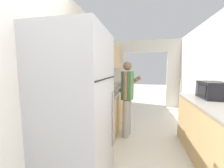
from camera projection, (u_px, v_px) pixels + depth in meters
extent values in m
cube|color=white|center=(82.00, 78.00, 2.60)|extent=(0.06, 7.08, 2.50)
cube|color=tan|center=(105.00, 54.00, 3.49)|extent=(0.32, 3.17, 0.71)
cube|color=white|center=(116.00, 79.00, 5.48)|extent=(0.65, 0.06, 2.05)
cube|color=white|center=(176.00, 80.00, 5.04)|extent=(0.65, 0.06, 2.05)
cube|color=white|center=(146.00, 46.00, 5.12)|extent=(2.86, 0.06, 0.45)
cube|color=tan|center=(105.00, 114.00, 3.03)|extent=(0.60, 1.97, 0.88)
cube|color=gray|center=(104.00, 93.00, 2.98)|extent=(0.62, 1.98, 0.03)
cube|color=tan|center=(118.00, 96.00, 4.93)|extent=(0.60, 0.46, 0.88)
cube|color=gray|center=(119.00, 84.00, 4.89)|extent=(0.62, 0.47, 0.03)
cube|color=#9EA3A8|center=(104.00, 93.00, 2.96)|extent=(0.42, 0.44, 0.00)
cube|color=#B7B7BC|center=(77.00, 113.00, 1.59)|extent=(0.70, 0.83, 1.85)
cube|color=black|center=(107.00, 78.00, 1.47)|extent=(0.01, 0.80, 0.01)
cylinder|color=#99999E|center=(113.00, 119.00, 1.79)|extent=(0.02, 0.02, 0.74)
cube|color=#B7B7BC|center=(116.00, 99.00, 4.35)|extent=(0.62, 0.74, 0.92)
cube|color=black|center=(126.00, 100.00, 4.28)|extent=(0.01, 0.50, 0.28)
cylinder|color=#B7B7BC|center=(126.00, 93.00, 4.25)|extent=(0.02, 0.59, 0.02)
cube|color=#B7B7BC|center=(107.00, 83.00, 4.34)|extent=(0.04, 0.74, 0.14)
cylinder|color=#232328|center=(119.00, 86.00, 4.11)|extent=(0.16, 0.16, 0.01)
cylinder|color=#232328|center=(120.00, 85.00, 4.43)|extent=(0.16, 0.16, 0.01)
cylinder|color=#232328|center=(111.00, 86.00, 4.16)|extent=(0.16, 0.16, 0.01)
cylinder|color=#232328|center=(113.00, 85.00, 4.48)|extent=(0.16, 0.16, 0.01)
cylinder|color=#9E9E9E|center=(126.00, 119.00, 2.84)|extent=(0.16, 0.16, 0.79)
cylinder|color=#9E9E9E|center=(128.00, 116.00, 2.99)|extent=(0.16, 0.16, 0.79)
cube|color=#4C844C|center=(127.00, 86.00, 2.84)|extent=(0.25, 0.25, 0.59)
cylinder|color=#8C664C|center=(125.00, 86.00, 2.71)|extent=(0.10, 0.10, 0.56)
cylinder|color=#8C664C|center=(129.00, 84.00, 2.97)|extent=(0.51, 0.19, 0.39)
sphere|color=#8C664C|center=(128.00, 66.00, 2.79)|extent=(0.18, 0.18, 0.18)
cube|color=black|center=(212.00, 90.00, 2.36)|extent=(0.34, 0.48, 0.29)
cube|color=black|center=(202.00, 90.00, 2.34)|extent=(0.01, 0.29, 0.20)
cube|color=#38383D|center=(197.00, 89.00, 2.55)|extent=(0.01, 0.10, 0.21)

